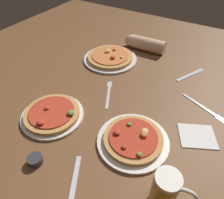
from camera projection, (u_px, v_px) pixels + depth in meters
The scene contains 12 objects.
ground_plane at pixel (112, 105), 1.03m from camera, with size 2.40×2.40×0.03m, color brown.
pizza_plate_near at pixel (133, 139), 0.84m from camera, with size 0.29×0.29×0.05m.
pizza_plate_far at pixel (110, 58), 1.31m from camera, with size 0.34×0.34×0.05m.
pizza_plate_side at pixel (52, 114), 0.94m from camera, with size 0.28×0.28×0.05m.
beer_mug_dark at pixel (166, 192), 0.62m from camera, with size 0.14×0.08×0.16m.
ramekin_sauce at pixel (35, 160), 0.77m from camera, with size 0.06×0.06×0.03m, color #333338.
napkin_folded at pixel (197, 136), 0.87m from camera, with size 0.15×0.13×0.01m, color white.
fork_left at pixel (108, 93), 1.07m from camera, with size 0.12×0.20×0.01m.
knife_right at pixel (191, 74), 1.20m from camera, with size 0.11×0.20×0.01m.
fork_spare at pixel (204, 107), 0.99m from camera, with size 0.23×0.11×0.01m.
knife_spare at pixel (73, 188), 0.70m from camera, with size 0.14×0.22×0.01m.
diner_arm at pixel (143, 44), 1.39m from camera, with size 0.28×0.10×0.09m.
Camera 1 is at (0.39, -0.64, 0.70)m, focal length 33.17 mm.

